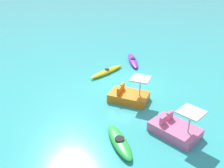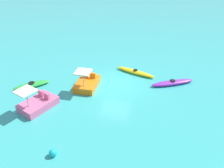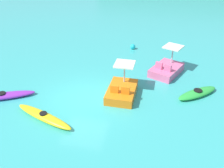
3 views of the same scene
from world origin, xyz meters
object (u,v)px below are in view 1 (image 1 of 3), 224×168
(kayak_purple, at_px, (133,60))
(pedal_boat_pink, at_px, (175,129))
(kayak_yellow, at_px, (107,71))
(kayak_green, at_px, (120,142))
(pedal_boat_orange, at_px, (129,96))

(kayak_purple, distance_m, pedal_boat_pink, 10.08)
(kayak_yellow, xyz_separation_m, kayak_green, (7.54, 3.76, 0.00))
(pedal_boat_orange, relative_size, pedal_boat_pink, 0.88)
(kayak_purple, xyz_separation_m, pedal_boat_orange, (6.41, 1.70, 0.17))
(kayak_yellow, xyz_separation_m, kayak_purple, (-3.04, 1.20, 0.00))
(kayak_purple, height_order, pedal_boat_pink, pedal_boat_pink)
(kayak_green, bearing_deg, kayak_yellow, -153.49)
(pedal_boat_pink, bearing_deg, kayak_yellow, -133.30)
(pedal_boat_orange, distance_m, pedal_boat_pink, 4.01)
(kayak_green, relative_size, pedal_boat_orange, 1.02)
(kayak_yellow, xyz_separation_m, pedal_boat_pink, (5.77, 6.12, 0.17))
(kayak_purple, distance_m, pedal_boat_orange, 6.63)
(kayak_yellow, height_order, pedal_boat_orange, pedal_boat_orange)
(pedal_boat_pink, bearing_deg, pedal_boat_orange, -126.69)
(kayak_purple, xyz_separation_m, pedal_boat_pink, (8.80, 4.92, 0.17))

